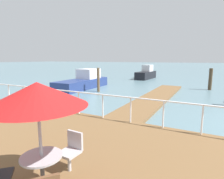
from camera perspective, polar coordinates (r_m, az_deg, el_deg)
name	(u,v)px	position (r m, az deg, el deg)	size (l,w,h in m)	color
ground_plane	(1,92)	(19.87, -31.01, -0.65)	(300.00, 300.00, 0.00)	slate
floating_dock	(154,98)	(14.18, 12.83, -2.69)	(13.78, 2.00, 0.18)	brown
boardwalk_railing	(79,97)	(8.95, -10.22, -2.30)	(0.06, 26.68, 1.08)	white
dock_piling_1	(210,79)	(20.39, 28.00, 2.81)	(0.33, 0.33, 2.11)	#473826
dock_piling_2	(98,80)	(17.06, -4.22, 2.97)	(0.24, 0.24, 2.20)	brown
moored_boat_1	(146,74)	(28.91, 10.45, 4.78)	(5.18, 1.83, 2.09)	black
moored_boat_2	(84,81)	(19.52, -8.70, 2.46)	(6.85, 2.34, 1.95)	navy
cafe_table_round	(42,159)	(4.11, -20.84, -19.38)	(0.80, 0.80, 0.74)	#ADADB2
patio_umbrella	(37,94)	(3.68, -22.01, -1.39)	(1.87, 1.87, 2.19)	#B2B2B7
cafe_chair_0	(72,148)	(4.68, -12.25, -17.17)	(0.49, 0.46, 0.90)	#B7B7BC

